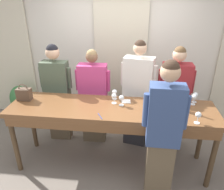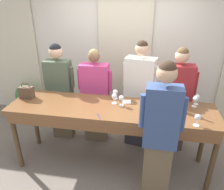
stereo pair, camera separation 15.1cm
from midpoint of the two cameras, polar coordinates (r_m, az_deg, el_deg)
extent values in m
plane|color=#70665B|center=(3.62, 1.05, -17.39)|extent=(18.00, 18.00, 0.00)
cube|color=silver|center=(4.31, 4.40, 11.12)|extent=(12.00, 0.06, 2.80)
cube|color=beige|center=(5.03, -23.30, 10.56)|extent=(0.99, 0.03, 2.69)
cube|color=beige|center=(4.26, 4.28, 10.19)|extent=(0.99, 0.03, 2.69)
cube|color=brown|center=(3.04, 1.19, -3.71)|extent=(2.88, 0.72, 0.07)
cube|color=brown|center=(2.80, 0.09, -8.77)|extent=(2.76, 0.03, 0.12)
cylinder|color=#4C3823|center=(3.53, -22.54, -11.01)|extent=(0.07, 0.07, 0.95)
cylinder|color=#4C3823|center=(3.22, 26.01, -15.75)|extent=(0.07, 0.07, 0.95)
cylinder|color=#4C3823|center=(3.94, -18.36, -6.32)|extent=(0.07, 0.07, 0.95)
cylinder|color=#4C3823|center=(3.66, 23.85, -9.96)|extent=(0.07, 0.07, 0.95)
cylinder|color=black|center=(3.03, 19.11, -2.22)|extent=(0.07, 0.07, 0.22)
cone|color=black|center=(2.98, 19.46, -0.02)|extent=(0.07, 0.07, 0.04)
cylinder|color=black|center=(2.96, 19.62, 0.97)|extent=(0.03, 0.03, 0.07)
cylinder|color=white|center=(3.04, 19.08, -2.41)|extent=(0.07, 0.07, 0.09)
cube|color=brown|center=(3.46, -20.28, 0.66)|extent=(0.21, 0.11, 0.18)
torus|color=brown|center=(3.43, -20.52, 2.10)|extent=(0.14, 0.01, 0.14)
cylinder|color=white|center=(3.12, 1.97, -2.14)|extent=(0.07, 0.07, 0.00)
cylinder|color=white|center=(3.10, 1.98, -1.45)|extent=(0.01, 0.01, 0.08)
sphere|color=white|center=(3.07, 2.00, -0.27)|extent=(0.07, 0.07, 0.07)
cylinder|color=white|center=(3.35, 22.29, -2.19)|extent=(0.07, 0.07, 0.00)
cylinder|color=white|center=(3.33, 22.41, -1.55)|extent=(0.01, 0.01, 0.08)
sphere|color=white|center=(3.30, 22.61, -0.46)|extent=(0.07, 0.07, 0.07)
sphere|color=maroon|center=(3.30, 22.58, -0.60)|extent=(0.05, 0.05, 0.05)
cylinder|color=white|center=(2.77, 10.94, -6.47)|extent=(0.07, 0.07, 0.00)
cylinder|color=white|center=(2.75, 11.01, -5.73)|extent=(0.01, 0.01, 0.08)
sphere|color=white|center=(2.72, 11.13, -4.45)|extent=(0.07, 0.07, 0.07)
cylinder|color=white|center=(3.27, 21.90, -2.75)|extent=(0.07, 0.07, 0.00)
cylinder|color=white|center=(3.26, 22.02, -2.10)|extent=(0.01, 0.01, 0.08)
sphere|color=white|center=(3.23, 22.22, -0.98)|extent=(0.07, 0.07, 0.07)
cylinder|color=white|center=(2.84, 22.57, -7.34)|extent=(0.07, 0.07, 0.00)
cylinder|color=white|center=(2.82, 22.71, -6.62)|extent=(0.01, 0.01, 0.08)
sphere|color=white|center=(2.78, 22.95, -5.38)|extent=(0.07, 0.07, 0.07)
cylinder|color=white|center=(3.22, 12.56, -1.88)|extent=(0.07, 0.07, 0.00)
cylinder|color=white|center=(3.20, 12.63, -1.21)|extent=(0.01, 0.01, 0.08)
sphere|color=white|center=(3.17, 12.75, -0.07)|extent=(0.07, 0.07, 0.07)
sphere|color=maroon|center=(3.18, 12.73, -0.21)|extent=(0.05, 0.05, 0.05)
cylinder|color=white|center=(3.08, 14.92, -3.45)|extent=(0.07, 0.07, 0.00)
cylinder|color=white|center=(3.06, 15.01, -2.76)|extent=(0.01, 0.01, 0.08)
sphere|color=white|center=(3.03, 15.16, -1.58)|extent=(0.07, 0.07, 0.07)
cylinder|color=white|center=(3.25, 2.17, -1.01)|extent=(0.07, 0.07, 0.00)
cylinder|color=white|center=(3.23, 2.19, -0.34)|extent=(0.01, 0.01, 0.08)
sphere|color=white|center=(3.20, 2.21, 0.80)|extent=(0.07, 0.07, 0.07)
sphere|color=maroon|center=(3.20, 2.20, 0.65)|extent=(0.05, 0.05, 0.05)
cylinder|color=white|center=(3.07, 3.85, -2.70)|extent=(0.07, 0.07, 0.00)
cylinder|color=white|center=(3.05, 3.87, -2.01)|extent=(0.01, 0.01, 0.08)
sphere|color=white|center=(3.02, 3.91, -0.81)|extent=(0.07, 0.07, 0.07)
cube|color=white|center=(3.17, 5.19, -1.76)|extent=(0.13, 0.13, 0.00)
cylinder|color=#193399|center=(2.81, -1.95, -5.47)|extent=(0.08, 0.13, 0.01)
cube|color=brown|center=(4.07, -11.70, -5.50)|extent=(0.37, 0.19, 0.81)
cube|color=#4C5B47|center=(3.75, -12.67, 4.05)|extent=(0.43, 0.23, 0.64)
sphere|color=#DBAD89|center=(3.62, -13.37, 10.90)|extent=(0.22, 0.22, 0.22)
sphere|color=black|center=(3.61, -13.43, 11.49)|extent=(0.19, 0.19, 0.19)
cylinder|color=#4C5B47|center=(3.66, -9.31, 4.60)|extent=(0.07, 0.07, 0.35)
cylinder|color=#4C5B47|center=(3.83, -16.02, 4.84)|extent=(0.07, 0.07, 0.35)
cube|color=brown|center=(3.90, -3.06, -6.51)|extent=(0.40, 0.20, 0.79)
cube|color=#C63D7A|center=(3.58, -3.31, 3.20)|extent=(0.46, 0.23, 0.63)
sphere|color=brown|center=(3.44, -3.50, 10.03)|extent=(0.19, 0.19, 0.19)
sphere|color=#93754C|center=(3.43, -3.51, 10.56)|extent=(0.17, 0.17, 0.17)
cylinder|color=#C63D7A|center=(3.52, 0.67, 3.70)|extent=(0.07, 0.07, 0.35)
cylinder|color=#C63D7A|center=(3.62, -7.24, 4.09)|extent=(0.07, 0.07, 0.35)
cube|color=#28282D|center=(3.81, 7.85, -6.95)|extent=(0.42, 0.28, 0.87)
cube|color=silver|center=(3.46, 8.61, 4.08)|extent=(0.50, 0.33, 0.69)
sphere|color=#DBAD89|center=(3.31, 9.15, 11.86)|extent=(0.20, 0.20, 0.20)
sphere|color=#332319|center=(3.31, 9.20, 12.45)|extent=(0.18, 0.18, 0.18)
cylinder|color=silver|center=(3.39, 12.76, 4.26)|extent=(0.08, 0.08, 0.38)
cylinder|color=silver|center=(3.50, 4.69, 5.46)|extent=(0.08, 0.08, 0.38)
cube|color=#473833|center=(3.86, 16.59, -7.80)|extent=(0.38, 0.20, 0.83)
cube|color=maroon|center=(3.52, 18.06, 2.38)|extent=(0.45, 0.23, 0.65)
sphere|color=#DBAD89|center=(3.38, 19.12, 9.64)|extent=(0.20, 0.20, 0.20)
sphere|color=brown|center=(3.37, 19.20, 10.23)|extent=(0.18, 0.18, 0.18)
cylinder|color=maroon|center=(3.55, 22.07, 2.77)|extent=(0.07, 0.07, 0.36)
cylinder|color=maroon|center=(3.48, 14.17, 3.45)|extent=(0.07, 0.07, 0.36)
cube|color=brown|center=(2.89, 12.86, -19.41)|extent=(0.32, 0.19, 0.90)
cube|color=#334775|center=(2.40, 14.69, -5.63)|extent=(0.38, 0.22, 0.71)
sphere|color=tan|center=(2.20, 16.10, 5.49)|extent=(0.20, 0.20, 0.20)
sphere|color=#332319|center=(2.19, 16.21, 6.37)|extent=(0.18, 0.18, 0.18)
cylinder|color=#334775|center=(2.37, 9.83, -4.16)|extent=(0.07, 0.07, 0.39)
cylinder|color=#334775|center=(2.41, 19.75, -4.87)|extent=(0.07, 0.07, 0.39)
cylinder|color=#4C4C51|center=(5.05, -20.29, -3.98)|extent=(0.24, 0.24, 0.23)
ellipsoid|color=#38753D|center=(4.89, -20.92, -0.32)|extent=(0.38, 0.38, 0.54)
camera|label=1|loc=(0.08, -88.57, 0.68)|focal=35.00mm
camera|label=2|loc=(0.08, 91.43, -0.68)|focal=35.00mm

